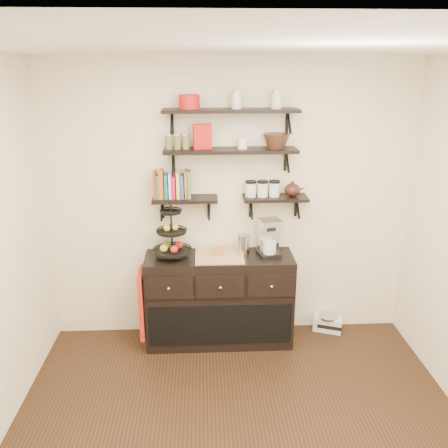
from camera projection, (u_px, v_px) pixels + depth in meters
ceiling at (250, 47)px, 2.46m from camera, size 3.50×3.50×0.02m
back_wall at (229, 204)px, 4.55m from camera, size 3.50×0.02×2.70m
shelf_top at (231, 111)px, 4.14m from camera, size 1.20×0.27×0.23m
shelf_mid at (231, 151)px, 4.25m from camera, size 1.20×0.27×0.23m
shelf_low_left at (185, 200)px, 4.39m from camera, size 0.60×0.25×0.23m
shelf_low_right at (275, 198)px, 4.43m from camera, size 0.60×0.25×0.23m
cookbooks at (175, 185)px, 4.34m from camera, size 0.36×0.15×0.26m
glass_canisters at (263, 190)px, 4.39m from camera, size 0.32×0.10×0.13m
sideboard at (219, 299)px, 4.60m from camera, size 1.40×0.50×0.92m
fruit_stand at (172, 239)px, 4.39m from camera, size 0.36×0.36×0.53m
candle at (218, 251)px, 4.44m from camera, size 0.08×0.08×0.08m
coffee_maker at (269, 238)px, 4.45m from camera, size 0.23×0.23×0.36m
thermal_carafe at (243, 246)px, 4.42m from camera, size 0.11×0.11×0.22m
apron at (143, 303)px, 4.47m from camera, size 0.04×0.29×0.67m
radio at (328, 323)px, 4.89m from camera, size 0.31×0.24×0.17m
recipe_box at (202, 137)px, 4.20m from camera, size 0.17×0.08×0.22m
walnut_bowl at (276, 141)px, 4.24m from camera, size 0.24×0.24×0.13m
ramekins at (242, 143)px, 4.23m from camera, size 0.09×0.09×0.10m
teapot at (292, 188)px, 4.40m from camera, size 0.20×0.15×0.15m
red_pot at (189, 102)px, 4.10m from camera, size 0.18×0.18×0.12m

